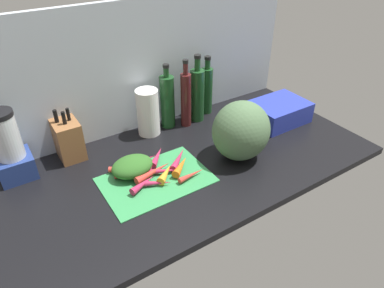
% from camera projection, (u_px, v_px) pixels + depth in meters
% --- Properties ---
extents(ground_plane, '(1.70, 0.80, 0.03)m').
position_uv_depth(ground_plane, '(178.00, 168.00, 1.49)').
color(ground_plane, black).
extents(wall_back, '(1.70, 0.03, 0.60)m').
position_uv_depth(wall_back, '(133.00, 69.00, 1.59)').
color(wall_back, '#ADB7C1').
rests_on(wall_back, ground_plane).
extents(cutting_board, '(0.42, 0.29, 0.01)m').
position_uv_depth(cutting_board, '(156.00, 179.00, 1.40)').
color(cutting_board, '#338C4C').
rests_on(cutting_board, ground_plane).
extents(carrot_0, '(0.12, 0.05, 0.03)m').
position_uv_depth(carrot_0, '(129.00, 172.00, 1.41)').
color(carrot_0, red).
rests_on(carrot_0, cutting_board).
extents(carrot_1, '(0.17, 0.07, 0.03)m').
position_uv_depth(carrot_1, '(153.00, 172.00, 1.40)').
color(carrot_1, red).
rests_on(carrot_1, cutting_board).
extents(carrot_2, '(0.11, 0.10, 0.03)m').
position_uv_depth(carrot_2, '(166.00, 173.00, 1.39)').
color(carrot_2, orange).
rests_on(carrot_2, cutting_board).
extents(carrot_3, '(0.12, 0.03, 0.02)m').
position_uv_depth(carrot_3, '(192.00, 175.00, 1.40)').
color(carrot_3, red).
rests_on(carrot_3, cutting_board).
extents(carrot_4, '(0.12, 0.07, 0.03)m').
position_uv_depth(carrot_4, '(143.00, 184.00, 1.35)').
color(carrot_4, '#B2264C').
rests_on(carrot_4, cutting_board).
extents(carrot_5, '(0.10, 0.07, 0.02)m').
position_uv_depth(carrot_5, '(158.00, 183.00, 1.36)').
color(carrot_5, '#B2264C').
rests_on(carrot_5, cutting_board).
extents(carrot_6, '(0.16, 0.04, 0.03)m').
position_uv_depth(carrot_6, '(139.00, 162.00, 1.46)').
color(carrot_6, '#B2264C').
rests_on(carrot_6, cutting_board).
extents(carrot_7, '(0.14, 0.13, 0.03)m').
position_uv_depth(carrot_7, '(153.00, 162.00, 1.46)').
color(carrot_7, '#B2264C').
rests_on(carrot_7, cutting_board).
extents(carrot_8, '(0.12, 0.10, 0.03)m').
position_uv_depth(carrot_8, '(181.00, 166.00, 1.44)').
color(carrot_8, orange).
rests_on(carrot_8, cutting_board).
extents(carrot_9, '(0.12, 0.12, 0.03)m').
position_uv_depth(carrot_9, '(157.00, 157.00, 1.49)').
color(carrot_9, '#B2264C').
rests_on(carrot_9, cutting_board).
extents(carrot_10, '(0.15, 0.09, 0.03)m').
position_uv_depth(carrot_10, '(164.00, 171.00, 1.41)').
color(carrot_10, '#B2264C').
rests_on(carrot_10, cutting_board).
extents(carrot_11, '(0.13, 0.13, 0.03)m').
position_uv_depth(carrot_11, '(178.00, 159.00, 1.48)').
color(carrot_11, '#B2264C').
rests_on(carrot_11, cutting_board).
extents(carrot_12, '(0.14, 0.10, 0.02)m').
position_uv_depth(carrot_12, '(128.00, 170.00, 1.42)').
color(carrot_12, red).
rests_on(carrot_12, cutting_board).
extents(carrot_greens_pile, '(0.17, 0.13, 0.07)m').
position_uv_depth(carrot_greens_pile, '(132.00, 166.00, 1.40)').
color(carrot_greens_pile, '#2D6023').
rests_on(carrot_greens_pile, cutting_board).
extents(winter_squash, '(0.25, 0.23, 0.26)m').
position_uv_depth(winter_squash, '(241.00, 131.00, 1.47)').
color(winter_squash, '#4C6B47').
rests_on(winter_squash, ground_plane).
extents(knife_block, '(0.10, 0.14, 0.23)m').
position_uv_depth(knife_block, '(68.00, 139.00, 1.49)').
color(knife_block, brown).
rests_on(knife_block, ground_plane).
extents(blender_appliance, '(0.14, 0.14, 0.29)m').
position_uv_depth(blender_appliance, '(10.00, 150.00, 1.35)').
color(blender_appliance, navy).
rests_on(blender_appliance, ground_plane).
extents(paper_towel_roll, '(0.10, 0.10, 0.22)m').
position_uv_depth(paper_towel_roll, '(148.00, 112.00, 1.64)').
color(paper_towel_roll, white).
rests_on(paper_towel_roll, ground_plane).
extents(bottle_0, '(0.07, 0.07, 0.32)m').
position_uv_depth(bottle_0, '(167.00, 101.00, 1.68)').
color(bottle_0, '#19421E').
rests_on(bottle_0, ground_plane).
extents(bottle_1, '(0.05, 0.05, 0.34)m').
position_uv_depth(bottle_1, '(186.00, 99.00, 1.68)').
color(bottle_1, '#471919').
rests_on(bottle_1, ground_plane).
extents(bottle_2, '(0.07, 0.07, 0.34)m').
position_uv_depth(bottle_2, '(197.00, 94.00, 1.73)').
color(bottle_2, '#19421E').
rests_on(bottle_2, ground_plane).
extents(bottle_3, '(0.06, 0.06, 0.31)m').
position_uv_depth(bottle_3, '(207.00, 89.00, 1.80)').
color(bottle_3, '#19421E').
rests_on(bottle_3, ground_plane).
extents(dish_rack, '(0.28, 0.21, 0.10)m').
position_uv_depth(dish_rack, '(278.00, 112.00, 1.77)').
color(dish_rack, '#2838AD').
rests_on(dish_rack, ground_plane).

